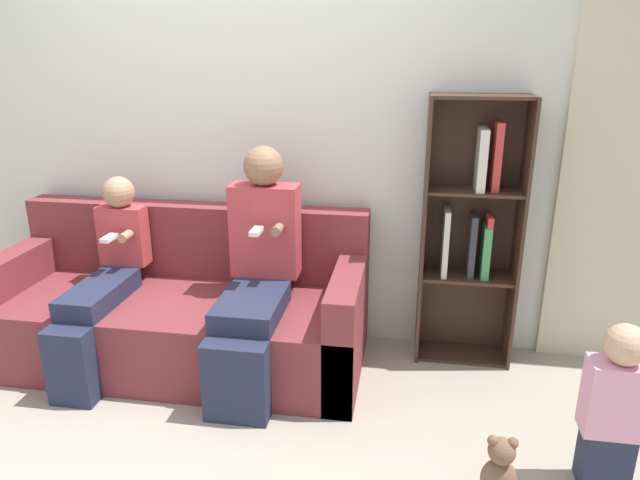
% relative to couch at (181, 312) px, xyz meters
% --- Properties ---
extents(ground_plane, '(14.00, 14.00, 0.00)m').
position_rel_couch_xyz_m(ground_plane, '(0.27, -0.53, -0.29)').
color(ground_plane, '#9E9384').
extents(back_wall, '(10.00, 0.06, 2.55)m').
position_rel_couch_xyz_m(back_wall, '(0.27, 0.46, 0.99)').
color(back_wall, silver).
rests_on(back_wall, ground_plane).
extents(curtain_panel, '(0.65, 0.04, 2.15)m').
position_rel_couch_xyz_m(curtain_panel, '(2.40, 0.41, 0.79)').
color(curtain_panel, beige).
rests_on(curtain_panel, ground_plane).
extents(couch, '(2.11, 0.86, 0.86)m').
position_rel_couch_xyz_m(couch, '(0.00, 0.00, 0.00)').
color(couch, maroon).
rests_on(couch, ground_plane).
extents(adult_seated, '(0.38, 0.81, 1.25)m').
position_rel_couch_xyz_m(adult_seated, '(0.49, -0.10, 0.35)').
color(adult_seated, '#232842').
rests_on(adult_seated, ground_plane).
extents(child_seated, '(0.28, 0.81, 1.05)m').
position_rel_couch_xyz_m(child_seated, '(-0.38, -0.15, 0.24)').
color(child_seated, '#232842').
rests_on(child_seated, ground_plane).
extents(toddler_standing, '(0.24, 0.17, 0.74)m').
position_rel_couch_xyz_m(toddler_standing, '(2.13, -0.72, 0.09)').
color(toddler_standing, '#232842').
rests_on(toddler_standing, ground_plane).
extents(bookshelf, '(0.54, 0.27, 1.52)m').
position_rel_couch_xyz_m(bookshelf, '(1.63, 0.32, 0.50)').
color(bookshelf, '#3D281E').
rests_on(bookshelf, ground_plane).
extents(teddy_bear, '(0.14, 0.12, 0.29)m').
position_rel_couch_xyz_m(teddy_bear, '(1.69, -0.86, -0.15)').
color(teddy_bear, brown).
rests_on(teddy_bear, ground_plane).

